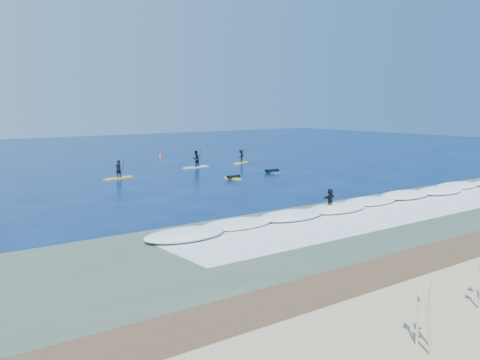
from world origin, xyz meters
TOP-DOWN VIEW (x-y plane):
  - ground at (0.00, 0.00)m, footprint 160.00×160.00m
  - shallow_water at (0.00, -14.00)m, footprint 90.00×13.00m
  - breaking_wave at (0.00, -10.00)m, footprint 40.00×6.00m
  - whitewater at (0.00, -13.00)m, footprint 34.00×5.00m
  - sup_paddler_left at (-8.07, 13.31)m, footprint 3.07×1.37m
  - sup_paddler_center at (2.67, 16.36)m, footprint 3.26×1.23m
  - sup_paddler_right at (9.42, 16.79)m, footprint 2.74×1.86m
  - prone_paddler_near at (0.62, 6.51)m, footprint 1.61×2.06m
  - prone_paddler_far at (6.47, 7.66)m, footprint 1.87×2.38m
  - wave_surfer at (-3.39, -9.93)m, footprint 1.98×0.85m
  - marker_buoy at (4.55, 28.07)m, footprint 0.31×0.31m

SIDE VIEW (x-z plane):
  - ground at x=0.00m, z-range 0.00..0.00m
  - breaking_wave at x=0.00m, z-range -0.15..0.15m
  - whitewater at x=0.00m, z-range -0.01..0.01m
  - shallow_water at x=0.00m, z-range 0.00..0.01m
  - prone_paddler_near at x=0.62m, z-range -0.07..0.35m
  - prone_paddler_far at x=6.47m, z-range -0.08..0.41m
  - marker_buoy at x=4.55m, z-range -0.05..0.69m
  - sup_paddler_left at x=-8.07m, z-range -0.39..1.70m
  - sup_paddler_right at x=9.42m, z-range -0.21..1.71m
  - wave_surfer at x=-3.39m, z-range 0.10..1.48m
  - sup_paddler_center at x=2.67m, z-range -0.28..1.95m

